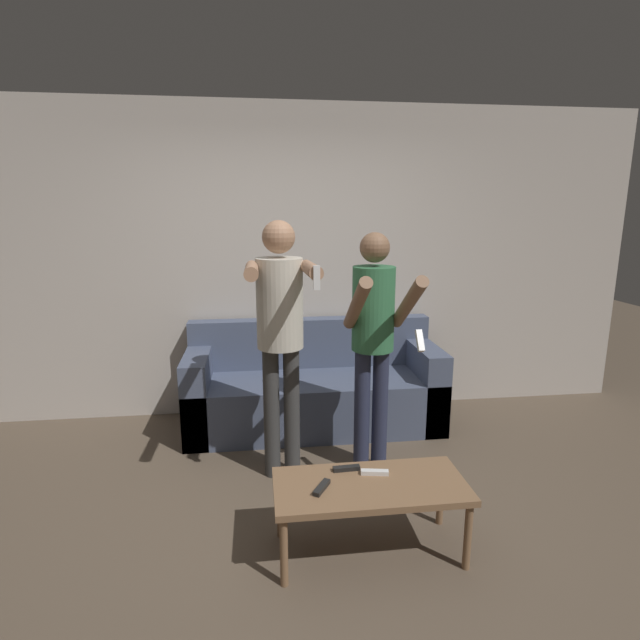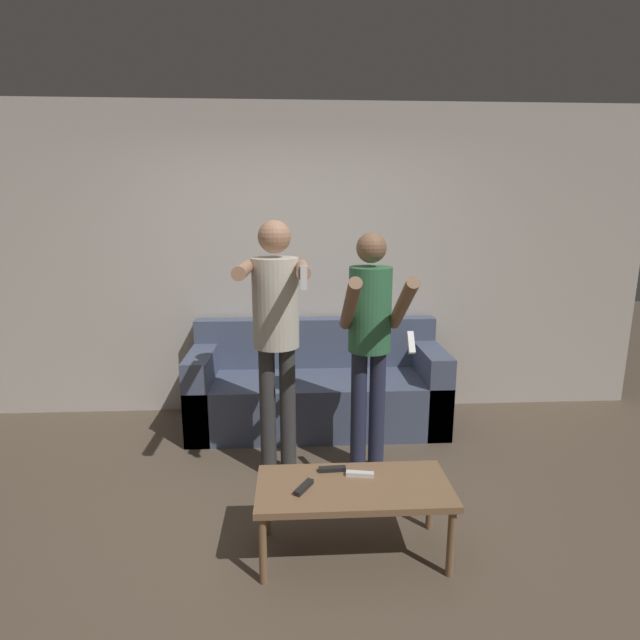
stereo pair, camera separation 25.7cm
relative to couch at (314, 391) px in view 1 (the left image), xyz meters
name	(u,v)px [view 1 (the left image)]	position (x,y,z in m)	size (l,w,h in m)	color
ground_plane	(306,536)	(-0.22, -1.50, -0.31)	(14.00, 14.00, 0.00)	brown
wall_back	(284,264)	(-0.22, 0.41, 1.04)	(6.40, 0.06, 2.70)	beige
couch	(314,391)	(0.00, 0.00, 0.00)	(2.11, 0.76, 0.88)	#4C5670
person_standing_left	(280,321)	(-0.31, -0.82, 0.80)	(0.43, 0.75, 1.75)	#383838
person_standing_right	(374,330)	(0.31, -0.82, 0.72)	(0.41, 0.69, 1.68)	#282D47
coffee_table	(370,490)	(0.11, -1.67, 0.06)	(1.02, 0.47, 0.41)	#846042
remote_near	(322,488)	(-0.15, -1.70, 0.12)	(0.11, 0.15, 0.02)	black
remote_mid	(375,472)	(0.15, -1.59, 0.12)	(0.15, 0.06, 0.02)	white
remote_far	(346,468)	(0.01, -1.53, 0.12)	(0.15, 0.04, 0.02)	black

